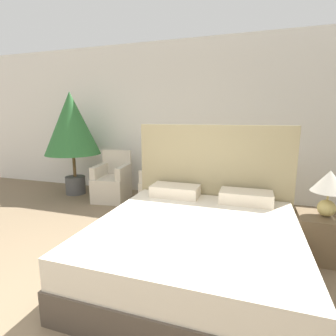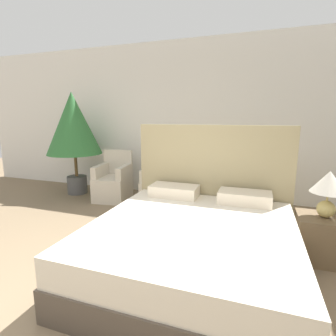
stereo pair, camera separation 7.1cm
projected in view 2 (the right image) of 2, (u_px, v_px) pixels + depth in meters
wall_back at (195, 121)px, 4.91m from camera, size 10.00×0.06×2.90m
bed at (194, 242)px, 2.56m from camera, size 1.92×1.99×1.42m
armchair_near_window_left at (113, 184)px, 4.87m from camera, size 0.65×0.73×0.90m
armchair_near_window_right at (163, 189)px, 4.56m from camera, size 0.63×0.71×0.90m
potted_palm at (73, 126)px, 5.06m from camera, size 1.05×1.05×1.99m
nightstand at (320, 238)px, 2.80m from camera, size 0.48×0.46×0.48m
table_lamp at (329, 187)px, 2.68m from camera, size 0.35×0.35×0.49m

